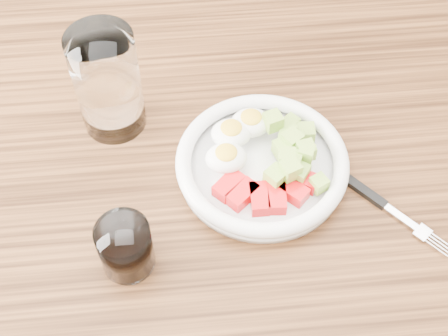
% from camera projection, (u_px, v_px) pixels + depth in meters
% --- Properties ---
extents(dining_table, '(1.50, 0.90, 0.77)m').
position_uv_depth(dining_table, '(231.00, 224.00, 0.92)').
color(dining_table, brown).
rests_on(dining_table, ground).
extents(bowl, '(0.23, 0.23, 0.06)m').
position_uv_depth(bowl, '(261.00, 161.00, 0.83)').
color(bowl, white).
rests_on(bowl, dining_table).
extents(fork, '(0.14, 0.15, 0.01)m').
position_uv_depth(fork, '(373.00, 197.00, 0.82)').
color(fork, black).
rests_on(fork, dining_table).
extents(water_glass, '(0.09, 0.09, 0.16)m').
position_uv_depth(water_glass, '(107.00, 83.00, 0.84)').
color(water_glass, white).
rests_on(water_glass, dining_table).
extents(coffee_glass, '(0.07, 0.07, 0.07)m').
position_uv_depth(coffee_glass, '(125.00, 247.00, 0.74)').
color(coffee_glass, white).
rests_on(coffee_glass, dining_table).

